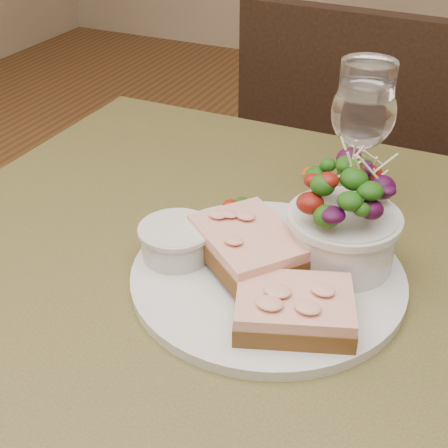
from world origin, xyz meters
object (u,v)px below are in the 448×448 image
at_px(chair_far, 350,254).
at_px(sandwich_back, 248,245).
at_px(sandwich_front, 294,309).
at_px(wine_glass, 363,116).
at_px(salad_bowl, 345,215).
at_px(ramekin, 176,240).
at_px(cafe_table, 231,346).
at_px(dinner_plate, 268,276).

distance_m(chair_far, sandwich_back, 0.88).
bearing_deg(sandwich_front, wine_glass, 72.35).
relative_size(sandwich_front, salad_bowl, 1.04).
distance_m(ramekin, salad_bowl, 0.18).
bearing_deg(wine_glass, cafe_table, -111.50).
bearing_deg(salad_bowl, wine_glass, 99.26).
height_order(sandwich_back, ramekin, sandwich_back).
relative_size(sandwich_back, ramekin, 1.99).
distance_m(cafe_table, ramekin, 0.15).
relative_size(sandwich_front, ramekin, 1.74).
distance_m(cafe_table, dinner_plate, 0.11).
bearing_deg(sandwich_back, cafe_table, -92.63).
bearing_deg(salad_bowl, sandwich_back, -152.81).
distance_m(chair_far, dinner_plate, 0.87).
bearing_deg(ramekin, sandwich_back, 12.94).
xyz_separation_m(cafe_table, wine_glass, (0.08, 0.20, 0.22)).
distance_m(cafe_table, sandwich_back, 0.14).
distance_m(chair_far, salad_bowl, 0.87).
height_order(cafe_table, dinner_plate, dinner_plate).
height_order(chair_far, sandwich_front, chair_far).
bearing_deg(salad_bowl, ramekin, -159.13).
relative_size(dinner_plate, salad_bowl, 2.29).
xyz_separation_m(cafe_table, dinner_plate, (0.04, 0.01, 0.11)).
bearing_deg(chair_far, salad_bowl, 103.56).
relative_size(cafe_table, ramekin, 10.55).
xyz_separation_m(sandwich_back, wine_glass, (0.07, 0.18, 0.09)).
height_order(chair_far, ramekin, chair_far).
distance_m(sandwich_front, wine_glass, 0.27).
height_order(dinner_plate, wine_glass, wine_glass).
bearing_deg(chair_far, sandwich_back, 96.14).
relative_size(cafe_table, chair_far, 0.89).
bearing_deg(sandwich_back, wine_glass, 108.63).
distance_m(chair_far, sandwich_front, 0.94).
relative_size(chair_far, sandwich_back, 5.97).
height_order(cafe_table, sandwich_front, sandwich_front).
xyz_separation_m(cafe_table, salad_bowl, (0.10, 0.06, 0.17)).
bearing_deg(dinner_plate, sandwich_back, 171.56).
bearing_deg(dinner_plate, sandwich_front, -51.12).
distance_m(cafe_table, sandwich_front, 0.16).
bearing_deg(cafe_table, ramekin, -177.41).
bearing_deg(cafe_table, chair_far, 91.70).
bearing_deg(dinner_plate, salad_bowl, 37.59).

